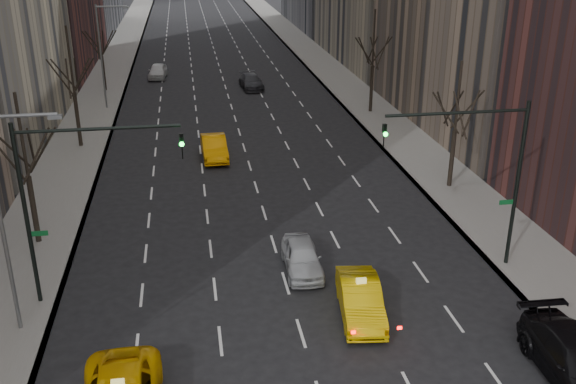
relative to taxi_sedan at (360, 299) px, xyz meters
name	(u,v)px	position (x,y,z in m)	size (l,w,h in m)	color
sidewalk_left	(118,58)	(-14.93, 61.10, -0.70)	(4.50, 320.00, 0.15)	slate
sidewalk_right	(309,52)	(9.57, 61.10, -0.70)	(4.50, 320.00, 0.15)	slate
tree_lw_b	(28,177)	(-14.68, 9.10, 2.94)	(3.36, 3.50, 7.82)	black
tree_lw_c	(74,94)	(-14.68, 25.10, 3.26)	(3.36, 3.50, 8.74)	black
tree_lw_d	(102,56)	(-14.68, 43.10, 2.79)	(3.36, 3.50, 7.36)	black
tree_rw_b	(455,131)	(9.32, 13.10, 2.94)	(3.36, 3.50, 7.82)	black
tree_rw_c	(372,67)	(9.32, 31.10, 3.26)	(3.36, 3.50, 8.74)	black
traffic_mast_left	(65,184)	(-11.79, 3.09, 4.71)	(6.69, 0.39, 8.00)	black
traffic_mast_right	(486,160)	(6.43, 3.09, 4.71)	(6.69, 0.39, 8.00)	black
streetlight_near	(8,203)	(-13.52, 1.10, 4.84)	(2.83, 0.22, 9.00)	slate
streetlight_far	(104,46)	(-13.52, 36.10, 4.84)	(2.83, 0.22, 9.00)	slate
taxi_sedan	(360,299)	(0.00, 0.00, 0.00)	(1.64, 4.70, 1.55)	#D7AB04
silver_sedan_ahead	(302,257)	(-1.73, 4.16, -0.06)	(1.69, 4.20, 1.43)	#AEB1B6
far_taxi	(214,147)	(-4.97, 21.10, 0.02)	(1.68, 4.82, 1.59)	#FF9E05
far_suv_grey	(251,82)	(-0.12, 41.98, -0.06)	(2.01, 4.94, 1.43)	#2C2C31
far_car_white	(158,71)	(-9.62, 48.60, -0.01)	(1.80, 4.47, 1.52)	silver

